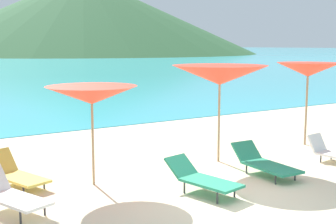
% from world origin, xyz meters
% --- Properties ---
extents(ground_plane, '(50.00, 100.00, 0.30)m').
position_xyz_m(ground_plane, '(0.00, 10.00, -0.15)').
color(ground_plane, beige).
extents(headland_hill, '(107.08, 107.08, 24.15)m').
position_xyz_m(headland_hill, '(50.49, 130.28, 12.07)').
color(headland_hill, '#2D5B33').
rests_on(headland_hill, ground_plane).
extents(umbrella_3, '(1.87, 1.87, 1.99)m').
position_xyz_m(umbrella_3, '(-1.69, 2.20, 1.81)').
color(umbrella_3, '#9E7F59').
rests_on(umbrella_3, ground_plane).
extents(umbrella_4, '(2.38, 2.38, 2.31)m').
position_xyz_m(umbrella_4, '(1.58, 2.29, 2.08)').
color(umbrella_4, '#9E7F59').
rests_on(umbrella_4, ground_plane).
extents(umbrella_5, '(1.75, 1.75, 2.30)m').
position_xyz_m(umbrella_5, '(4.80, 2.44, 2.10)').
color(umbrella_5, '#9E7F59').
rests_on(umbrella_5, ground_plane).
extents(lounge_chair_0, '(1.03, 1.63, 0.69)m').
position_xyz_m(lounge_chair_0, '(-3.47, 1.56, 0.30)').
color(lounge_chair_0, white).
rests_on(lounge_chair_0, ground_plane).
extents(lounge_chair_3, '(0.97, 1.59, 0.65)m').
position_xyz_m(lounge_chair_3, '(-3.03, 2.94, 0.26)').
color(lounge_chair_3, '#D8BF4C').
rests_on(lounge_chair_3, ground_plane).
extents(lounge_chair_8, '(0.70, 1.72, 0.60)m').
position_xyz_m(lounge_chair_8, '(1.70, 0.87, 0.27)').
color(lounge_chair_8, '#268C66').
rests_on(lounge_chair_8, ground_plane).
extents(lounge_chair_9, '(0.88, 1.64, 0.60)m').
position_xyz_m(lounge_chair_9, '(-0.18, 0.61, 0.30)').
color(lounge_chair_9, '#268C66').
rests_on(lounge_chair_9, ground_plane).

